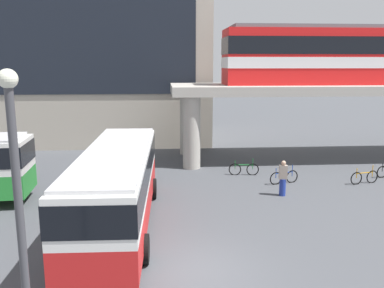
% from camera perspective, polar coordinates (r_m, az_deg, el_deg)
% --- Properties ---
extents(ground_plane, '(120.00, 120.00, 0.00)m').
position_cam_1_polar(ground_plane, '(22.91, -1.52, -5.29)').
color(ground_plane, '#47494F').
extents(station_building, '(26.44, 10.46, 15.76)m').
position_cam_1_polar(station_building, '(37.29, -19.20, 12.75)').
color(station_building, '#B2A899').
rests_on(station_building, ground_plane).
extents(elevated_platform, '(27.02, 5.68, 5.12)m').
position_cam_1_polar(elevated_platform, '(30.54, 23.51, 6.22)').
color(elevated_platform, '#ADA89E').
rests_on(elevated_platform, ground_plane).
extents(bus_main, '(2.96, 11.10, 3.22)m').
position_cam_1_polar(bus_main, '(16.42, -10.45, -4.98)').
color(bus_main, red).
rests_on(bus_main, ground_plane).
extents(bicycle_orange, '(1.76, 0.47, 1.04)m').
position_cam_1_polar(bicycle_orange, '(24.35, 23.03, -4.33)').
color(bicycle_orange, black).
rests_on(bicycle_orange, ground_plane).
extents(bicycle_green, '(1.79, 0.23, 1.04)m').
position_cam_1_polar(bicycle_green, '(24.32, 7.28, -3.52)').
color(bicycle_green, black).
rests_on(bicycle_green, ground_plane).
extents(bicycle_blue, '(1.73, 0.58, 1.04)m').
position_cam_1_polar(bicycle_blue, '(23.01, 12.79, -4.57)').
color(bicycle_blue, black).
rests_on(bicycle_blue, ground_plane).
extents(pedestrian_waiting_near_stop, '(0.32, 0.42, 1.58)m').
position_cam_1_polar(pedestrian_waiting_near_stop, '(23.78, -12.40, -3.11)').
color(pedestrian_waiting_near_stop, '#26262D').
rests_on(pedestrian_waiting_near_stop, ground_plane).
extents(pedestrian_at_kerb, '(0.43, 0.32, 1.80)m').
position_cam_1_polar(pedestrian_at_kerb, '(20.82, 12.63, -4.83)').
color(pedestrian_at_kerb, navy).
rests_on(pedestrian_at_kerb, ground_plane).
extents(lamp_post, '(0.36, 0.36, 6.44)m').
position_cam_1_polar(lamp_post, '(8.45, -23.09, -8.59)').
color(lamp_post, '#3F3F44').
rests_on(lamp_post, ground_plane).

